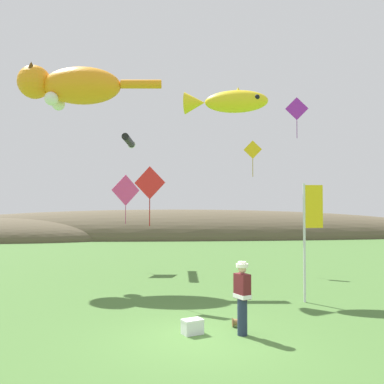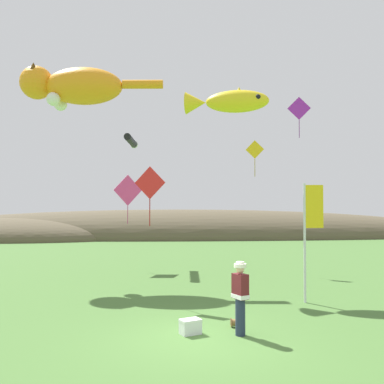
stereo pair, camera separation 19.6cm
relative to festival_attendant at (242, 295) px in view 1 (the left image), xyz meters
The scene contains 13 objects.
ground_plane 1.40m from the festival_attendant, 164.94° to the right, with size 120.00×120.00×0.00m, color #477033.
distant_hill_ridge 31.44m from the festival_attendant, 97.23° to the left, with size 59.50×11.92×5.35m.
festival_attendant is the anchor object (origin of this frame).
kite_spool 1.10m from the festival_attendant, 94.18° to the left, with size 0.15×0.23×0.23m.
picnic_cooler 1.44m from the festival_attendant, behind, with size 0.58×0.50×0.36m.
festival_banner_pole 4.63m from the festival_attendant, 49.75° to the left, with size 0.66×0.08×3.85m.
kite_giant_cat 13.02m from the festival_attendant, 124.35° to the left, with size 6.38×2.00×1.94m.
kite_fish_windsock 8.79m from the festival_attendant, 84.96° to the left, with size 3.38×1.54×1.01m.
kite_tube_streamer 14.26m from the festival_attendant, 106.90° to the left, with size 0.50×2.87×0.44m.
kite_diamond_gold 11.95m from the festival_attendant, 76.80° to the left, with size 0.87×0.33×1.82m.
kite_diamond_pink 11.98m from the festival_attendant, 109.15° to the left, with size 1.31×0.85×2.45m.
kite_diamond_red 5.53m from the festival_attendant, 120.57° to the left, with size 1.05×0.39×2.01m.
kite_diamond_violet 13.25m from the festival_attendant, 65.74° to the left, with size 1.13×0.19×2.04m.
Camera 1 is at (-0.90, -10.07, 3.16)m, focal length 40.00 mm.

